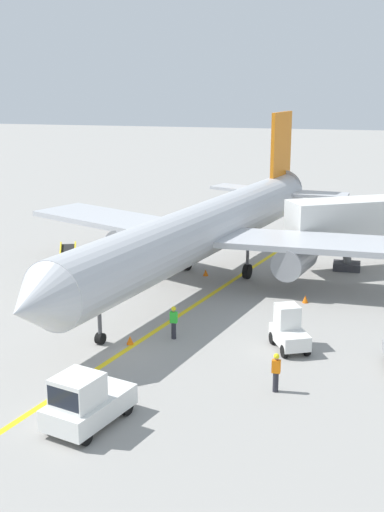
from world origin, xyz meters
The scene contains 12 objects.
ground_plane centered at (0.00, 0.00, 0.00)m, with size 300.00×300.00×0.00m, color gray.
taxi_line_yellow centered at (1.70, 5.00, 0.00)m, with size 0.30×80.00×0.01m, color yellow.
airliner centered at (1.83, 12.43, 3.42)m, with size 27.95×35.02×10.10m.
pushback_tug centered at (1.59, -6.91, 0.99)m, with size 2.81×3.98×2.20m.
baggage_tug_near_wing centered at (8.12, 2.38, 0.93)m, with size 2.22×2.73×2.10m.
belt_loader_forward_hold centered at (-5.65, 7.39, 0.78)m, with size 2.99×5.12×2.59m.
ground_crew_marshaller centered at (8.10, -2.36, 0.91)m, with size 0.36×0.24×1.70m.
ground_crew_wing_walker centered at (2.44, 2.22, 0.91)m, with size 0.36×0.24×1.70m.
safety_cone_nose_right centered at (0.55, 1.00, 0.22)m, with size 0.36×0.36×0.44m, color orange.
safety_cone_wingtip_left centered at (1.54, 13.29, 0.22)m, with size 0.36×0.36×0.44m, color orange.
safety_cone_wingtip_right centered at (8.37, 9.37, 0.22)m, with size 0.36×0.36×0.44m, color orange.
safety_cone_tail_area centered at (5.94, 15.76, 0.22)m, with size 0.36×0.36×0.44m, color orange.
Camera 1 is at (10.82, -27.52, 12.55)m, focal length 46.36 mm.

